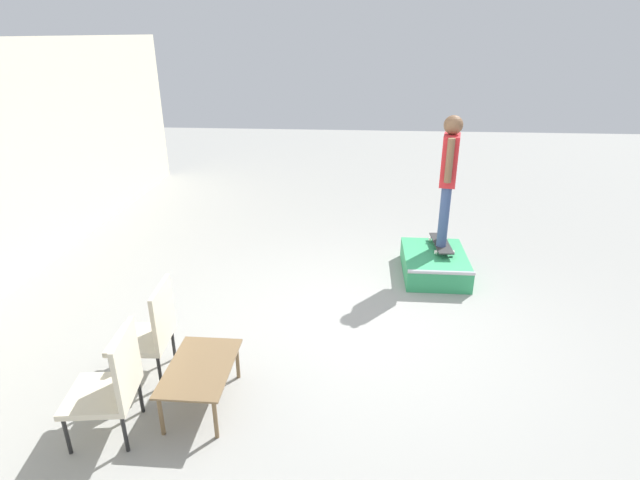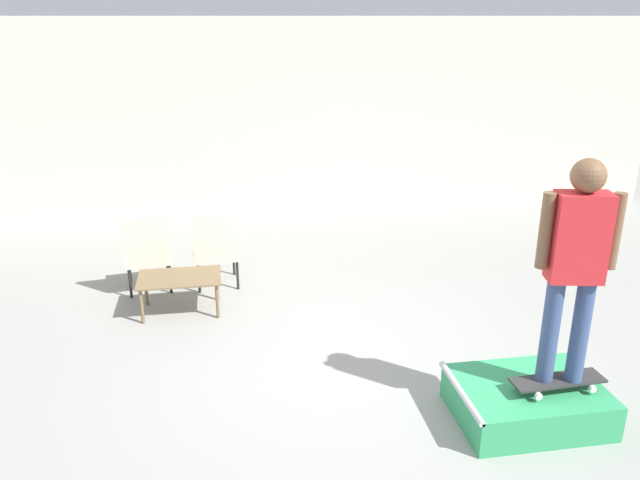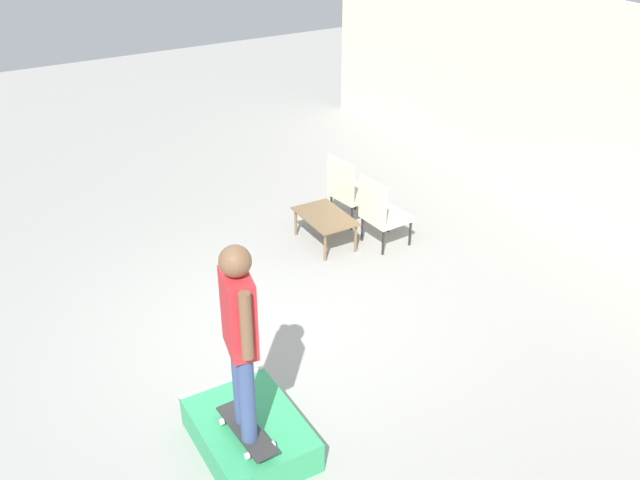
{
  "view_description": "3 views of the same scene",
  "coord_description": "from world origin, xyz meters",
  "px_view_note": "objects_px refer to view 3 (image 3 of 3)",
  "views": [
    {
      "loc": [
        -4.89,
        0.09,
        3.05
      ],
      "look_at": [
        -0.2,
        0.46,
        1.08
      ],
      "focal_mm": 28.0,
      "sensor_mm": 36.0,
      "label": 1
    },
    {
      "loc": [
        -0.98,
        -4.83,
        3.0
      ],
      "look_at": [
        -0.07,
        0.65,
        1.0
      ],
      "focal_mm": 35.0,
      "sensor_mm": 36.0,
      "label": 2
    },
    {
      "loc": [
        5.52,
        -2.72,
        4.56
      ],
      "look_at": [
        -0.1,
        0.53,
        0.94
      ],
      "focal_mm": 40.0,
      "sensor_mm": 36.0,
      "label": 3
    }
  ],
  "objects_px": {
    "person_skater": "(240,328)",
    "patio_chair_right": "(381,211)",
    "skate_ramp_box": "(250,433)",
    "coffee_table": "(325,219)",
    "patio_chair_left": "(349,189)",
    "skateboard_on_ramp": "(246,430)"
  },
  "relations": [
    {
      "from": "skate_ramp_box",
      "to": "skateboard_on_ramp",
      "type": "bearing_deg",
      "value": -29.07
    },
    {
      "from": "skateboard_on_ramp",
      "to": "coffee_table",
      "type": "height_order",
      "value": "coffee_table"
    },
    {
      "from": "patio_chair_left",
      "to": "person_skater",
      "type": "bearing_deg",
      "value": 129.6
    },
    {
      "from": "skate_ramp_box",
      "to": "patio_chair_right",
      "type": "height_order",
      "value": "patio_chair_right"
    },
    {
      "from": "skate_ramp_box",
      "to": "patio_chair_left",
      "type": "xyz_separation_m",
      "value": [
        -3.14,
        2.96,
        0.34
      ]
    },
    {
      "from": "skateboard_on_ramp",
      "to": "coffee_table",
      "type": "xyz_separation_m",
      "value": [
        -2.94,
        2.47,
        -0.02
      ]
    },
    {
      "from": "coffee_table",
      "to": "patio_chair_right",
      "type": "distance_m",
      "value": 0.72
    },
    {
      "from": "person_skater",
      "to": "patio_chair_right",
      "type": "bearing_deg",
      "value": 140.8
    },
    {
      "from": "skateboard_on_ramp",
      "to": "person_skater",
      "type": "relative_size",
      "value": 0.43
    },
    {
      "from": "person_skater",
      "to": "skate_ramp_box",
      "type": "bearing_deg",
      "value": 161.93
    },
    {
      "from": "patio_chair_right",
      "to": "coffee_table",
      "type": "bearing_deg",
      "value": 52.33
    },
    {
      "from": "skateboard_on_ramp",
      "to": "coffee_table",
      "type": "bearing_deg",
      "value": 137.17
    },
    {
      "from": "skate_ramp_box",
      "to": "person_skater",
      "type": "xyz_separation_m",
      "value": [
        0.18,
        -0.1,
        1.25
      ]
    },
    {
      "from": "skate_ramp_box",
      "to": "patio_chair_left",
      "type": "distance_m",
      "value": 4.33
    },
    {
      "from": "patio_chair_right",
      "to": "patio_chair_left",
      "type": "bearing_deg",
      "value": -3.72
    },
    {
      "from": "patio_chair_left",
      "to": "patio_chair_right",
      "type": "height_order",
      "value": "same"
    },
    {
      "from": "skate_ramp_box",
      "to": "coffee_table",
      "type": "relative_size",
      "value": 1.33
    },
    {
      "from": "person_skater",
      "to": "patio_chair_left",
      "type": "relative_size",
      "value": 1.82
    },
    {
      "from": "person_skater",
      "to": "patio_chair_right",
      "type": "distance_m",
      "value": 4.08
    },
    {
      "from": "person_skater",
      "to": "patio_chair_right",
      "type": "xyz_separation_m",
      "value": [
        -2.55,
        3.06,
        -0.91
      ]
    },
    {
      "from": "patio_chair_left",
      "to": "coffee_table",
      "type": "bearing_deg",
      "value": 114.86
    },
    {
      "from": "person_skater",
      "to": "patio_chair_right",
      "type": "relative_size",
      "value": 1.82
    }
  ]
}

